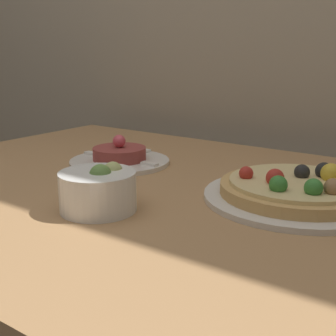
# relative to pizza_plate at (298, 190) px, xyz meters

# --- Properties ---
(dining_table) EXTENTS (1.13, 0.90, 0.79)m
(dining_table) POSITION_rel_pizza_plate_xyz_m (-0.30, -0.08, -0.13)
(dining_table) COLOR #AD7F51
(dining_table) RESTS_ON ground_plane
(pizza_plate) EXTENTS (0.32, 0.32, 0.06)m
(pizza_plate) POSITION_rel_pizza_plate_xyz_m (0.00, 0.00, 0.00)
(pizza_plate) COLOR silver
(pizza_plate) RESTS_ON dining_table
(tartare_plate) EXTENTS (0.23, 0.23, 0.07)m
(tartare_plate) POSITION_rel_pizza_plate_xyz_m (-0.42, 0.01, -0.00)
(tartare_plate) COLOR silver
(tartare_plate) RESTS_ON dining_table
(small_bowl) EXTENTS (0.13, 0.13, 0.08)m
(small_bowl) POSITION_rel_pizza_plate_xyz_m (-0.25, -0.24, 0.02)
(small_bowl) COLOR white
(small_bowl) RESTS_ON dining_table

